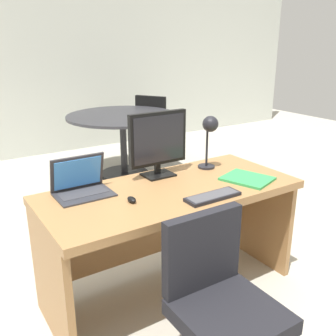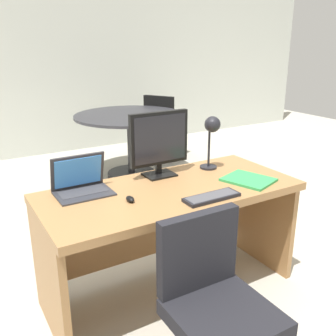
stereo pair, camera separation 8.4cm
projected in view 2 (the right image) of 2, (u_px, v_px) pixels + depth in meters
ground at (93, 209)px, 3.82m from camera, size 12.00×12.00×0.00m
back_wall at (27, 55)px, 5.21m from camera, size 10.00×0.10×2.80m
desk at (168, 214)px, 2.46m from camera, size 1.60×0.72×0.74m
monitor at (159, 141)px, 2.51m from camera, size 0.42×0.16×0.43m
laptop at (80, 181)px, 2.29m from camera, size 0.32×0.24×0.23m
keyboard at (212, 197)px, 2.20m from camera, size 0.34×0.11×0.02m
mouse at (130, 199)px, 2.16m from camera, size 0.04×0.07×0.03m
desk_lamp at (212, 131)px, 2.62m from camera, size 0.12×0.14×0.38m
book at (248, 180)px, 2.48m from camera, size 0.33×0.36×0.02m
office_chair at (216, 320)px, 1.84m from camera, size 0.56×0.56×0.82m
meeting_table at (130, 129)px, 4.61m from camera, size 1.32×1.32×0.76m
meeting_chair_near at (164, 133)px, 5.43m from camera, size 0.64×0.64×0.89m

